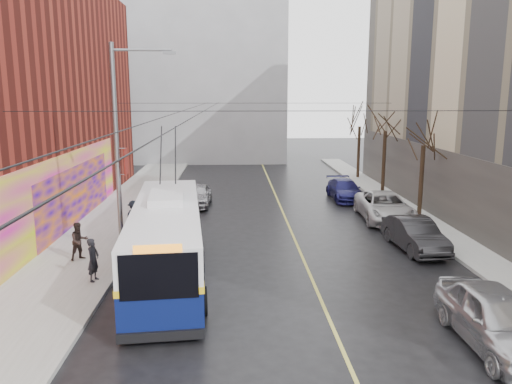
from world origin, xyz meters
TOP-DOWN VIEW (x-y plane):
  - sidewalk_left at (-8.00, 12.00)m, footprint 4.00×60.00m
  - sidewalk_right at (9.00, 12.00)m, footprint 2.00×60.00m
  - lane_line at (1.50, 14.00)m, footprint 0.12×50.00m
  - building_far at (-6.00, 44.99)m, footprint 20.50×12.10m
  - streetlight_pole at (-6.14, 10.00)m, footprint 2.65×0.60m
  - catenary_wires at (-2.54, 14.77)m, footprint 18.00×60.00m
  - tree_near at (9.00, 16.00)m, footprint 3.20×3.20m
  - tree_mid at (9.00, 23.00)m, footprint 3.20×3.20m
  - tree_far at (9.00, 30.00)m, footprint 3.20×3.20m
  - pigeons_flying at (-2.85, 10.52)m, footprint 4.37×2.38m
  - trolleybus at (-4.05, 7.72)m, footprint 3.49×11.66m
  - parked_car_a at (5.80, 1.69)m, footprint 1.96×4.87m
  - parked_car_b at (6.72, 10.50)m, footprint 1.87×4.53m
  - parked_car_c at (7.00, 15.99)m, footprint 2.86×5.70m
  - parked_car_d at (6.01, 21.60)m, footprint 1.96×4.67m
  - following_car at (-3.75, 20.17)m, footprint 1.85×4.17m
  - pedestrian_a at (-6.66, 6.91)m, footprint 0.51×0.66m
  - pedestrian_b at (-7.91, 9.41)m, footprint 0.98×0.97m
  - pedestrian_c at (-6.50, 13.83)m, footprint 1.16×1.06m

SIDE VIEW (x-z plane):
  - lane_line at x=1.50m, z-range 0.00..0.01m
  - sidewalk_left at x=-8.00m, z-range 0.00..0.15m
  - sidewalk_right at x=9.00m, z-range 0.00..0.15m
  - parked_car_d at x=6.01m, z-range 0.00..1.34m
  - following_car at x=-3.75m, z-range 0.00..1.39m
  - parked_car_b at x=6.72m, z-range 0.00..1.46m
  - parked_car_c at x=7.00m, z-range 0.00..1.55m
  - parked_car_a at x=5.80m, z-range 0.00..1.66m
  - pedestrian_c at x=-6.50m, z-range 0.15..1.71m
  - pedestrian_b at x=-7.91m, z-range 0.15..1.74m
  - pedestrian_a at x=-6.66m, z-range 0.15..1.77m
  - trolleybus at x=-4.05m, z-range -1.21..4.25m
  - streetlight_pole at x=-6.14m, z-range 0.35..9.35m
  - tree_near at x=9.00m, z-range 1.78..8.18m
  - tree_far at x=9.00m, z-range 1.86..8.43m
  - tree_mid at x=9.00m, z-range 1.91..8.59m
  - catenary_wires at x=-2.54m, z-range 6.13..6.36m
  - pigeons_flying at x=-2.85m, z-range 6.32..8.63m
  - building_far at x=-6.00m, z-range 0.02..18.02m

